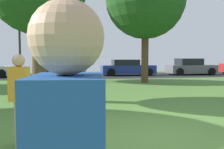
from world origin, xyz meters
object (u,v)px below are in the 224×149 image
Objects in this scene: person_thrower at (20,96)px; parked_car_silver at (59,69)px; parked_car_grey at (190,67)px; street_lamp_post at (20,46)px; parked_car_blue at (127,68)px; oak_tree_right at (45,4)px.

person_thrower is 15.60m from parked_car_silver.
street_lamp_post is (-13.71, -3.61, 1.60)m from parked_car_grey.
parked_car_silver is at bearing 55.76° from street_lamp_post.
parked_car_grey reaches higher than parked_car_blue.
parked_car_silver is 0.97× the size of parked_car_grey.
oak_tree_right is 5.41m from parked_car_silver.
oak_tree_right reaches higher than street_lamp_post.
parked_car_blue is 9.02m from street_lamp_post.
parked_car_blue is 1.01× the size of street_lamp_post.
parked_car_blue is 1.09× the size of parked_car_grey.
street_lamp_post reaches higher than person_thrower.
person_thrower is 12.46m from street_lamp_post.
parked_car_grey is at bearing 62.53° from person_thrower.
parked_car_silver is at bearing 75.61° from oak_tree_right.
person_thrower is (0.71, -12.63, -4.19)m from oak_tree_right.
street_lamp_post is at bearing -154.60° from parked_car_blue.
oak_tree_right is at bearing 16.35° from street_lamp_post.
person_thrower is 0.40× the size of parked_car_silver.
parked_car_silver is 0.89× the size of parked_car_blue.
street_lamp_post is (-8.02, -3.81, 1.63)m from parked_car_blue.
parked_car_grey is at bearing 0.95° from parked_car_silver.
street_lamp_post is at bearing 109.04° from person_thrower.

